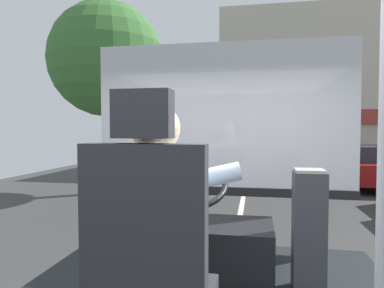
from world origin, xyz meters
TOP-DOWN VIEW (x-y plane):
  - ground at (0.00, 8.80)m, footprint 18.00×44.00m
  - driver_seat at (-0.10, -0.40)m, footprint 0.48×0.48m
  - bus_driver at (-0.10, -0.27)m, footprint 0.71×0.55m
  - steering_console at (-0.10, 0.83)m, footprint 1.10×0.98m
  - handrail_pole at (0.80, -0.29)m, footprint 0.04×0.04m
  - fare_box at (0.68, 0.71)m, footprint 0.21×0.20m
  - windshield_panel at (0.00, 1.62)m, footprint 2.50×0.08m
  - street_tree at (-3.93, 7.73)m, footprint 3.28×3.28m
  - shop_building at (5.18, 16.60)m, footprint 12.94×5.97m
  - parked_car_red at (4.03, 10.34)m, footprint 2.01×3.83m

SIDE VIEW (x-z plane):
  - ground at x=0.00m, z-range -0.05..0.00m
  - parked_car_red at x=4.03m, z-range 0.02..1.36m
  - steering_console at x=-0.10m, z-range 0.57..1.44m
  - fare_box at x=0.68m, z-range 0.78..1.62m
  - driver_seat at x=-0.10m, z-range 0.67..1.93m
  - bus_driver at x=-0.10m, z-range 1.08..1.90m
  - windshield_panel at x=0.00m, z-range 1.09..2.57m
  - handrail_pole at x=0.80m, z-range 0.78..3.07m
  - shop_building at x=5.18m, z-range 0.00..7.24m
  - street_tree at x=-3.93m, z-range 1.10..6.62m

